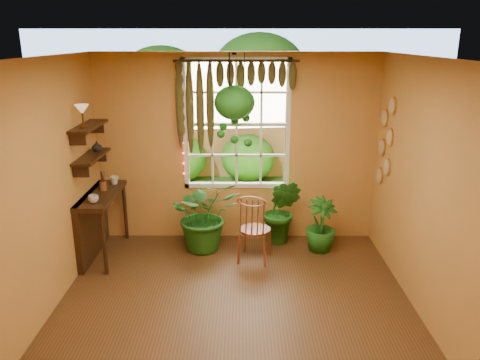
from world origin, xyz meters
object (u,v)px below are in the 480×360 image
object	(u,v)px
counter_ledge	(95,217)
potted_plant_left	(205,214)
hanging_basket	(235,108)
windsor_chair	(254,238)
potted_plant_mid	(281,211)

from	to	relation	value
counter_ledge	potted_plant_left	xyz separation A→B (m)	(1.47, 0.20, -0.03)
counter_ledge	hanging_basket	world-z (taller)	hanging_basket
counter_ledge	windsor_chair	size ratio (longest dim) A/B	1.09
windsor_chair	hanging_basket	bearing A→B (deg)	129.50
counter_ledge	hanging_basket	xyz separation A→B (m)	(1.89, 0.40, 1.42)
counter_ledge	hanging_basket	size ratio (longest dim) A/B	0.95
counter_ledge	windsor_chair	world-z (taller)	windsor_chair
counter_ledge	potted_plant_left	bearing A→B (deg)	7.77
windsor_chair	potted_plant_mid	xyz separation A→B (m)	(0.40, 0.58, 0.17)
potted_plant_left	counter_ledge	bearing A→B (deg)	-172.23
counter_ledge	hanging_basket	bearing A→B (deg)	11.98
windsor_chair	potted_plant_left	size ratio (longest dim) A/B	1.06
potted_plant_left	windsor_chair	bearing A→B (deg)	-28.21
windsor_chair	potted_plant_left	bearing A→B (deg)	166.02
windsor_chair	potted_plant_mid	size ratio (longest dim) A/B	1.13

